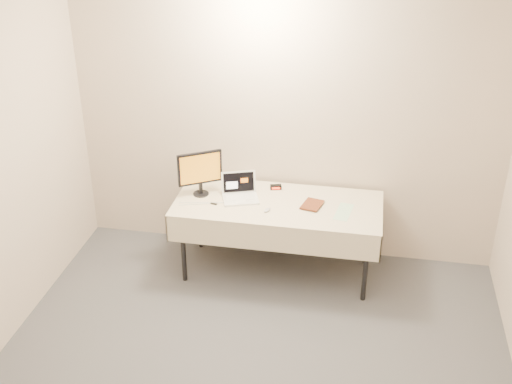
% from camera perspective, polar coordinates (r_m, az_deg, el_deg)
% --- Properties ---
extents(back_wall, '(4.00, 0.10, 2.70)m').
position_cam_1_polar(back_wall, '(5.91, 2.74, 6.32)').
color(back_wall, beige).
rests_on(back_wall, ground).
extents(table, '(1.86, 0.81, 0.74)m').
position_cam_1_polar(table, '(5.79, 1.96, -1.53)').
color(table, black).
rests_on(table, ground).
extents(laptop, '(0.39, 0.36, 0.22)m').
position_cam_1_polar(laptop, '(5.83, -1.46, -0.01)').
color(laptop, white).
rests_on(laptop, table).
extents(monitor, '(0.37, 0.23, 0.42)m').
position_cam_1_polar(monitor, '(5.82, -5.01, 1.95)').
color(monitor, black).
rests_on(monitor, table).
extents(book, '(0.16, 0.06, 0.22)m').
position_cam_1_polar(book, '(5.71, 4.28, -0.12)').
color(book, '#9B421C').
rests_on(book, table).
extents(alarm_clock, '(0.11, 0.07, 0.04)m').
position_cam_1_polar(alarm_clock, '(5.99, 1.77, 0.44)').
color(alarm_clock, black).
rests_on(alarm_clock, table).
extents(clicker, '(0.07, 0.09, 0.02)m').
position_cam_1_polar(clicker, '(5.63, 1.00, -1.60)').
color(clicker, '#B5B5B8').
rests_on(clicker, table).
extents(paper_form, '(0.17, 0.33, 0.00)m').
position_cam_1_polar(paper_form, '(5.67, 7.81, -1.75)').
color(paper_form, '#B3E1B6').
rests_on(paper_form, table).
extents(usb_dongle, '(0.06, 0.03, 0.01)m').
position_cam_1_polar(usb_dongle, '(5.75, -3.77, -1.06)').
color(usb_dongle, black).
rests_on(usb_dongle, table).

